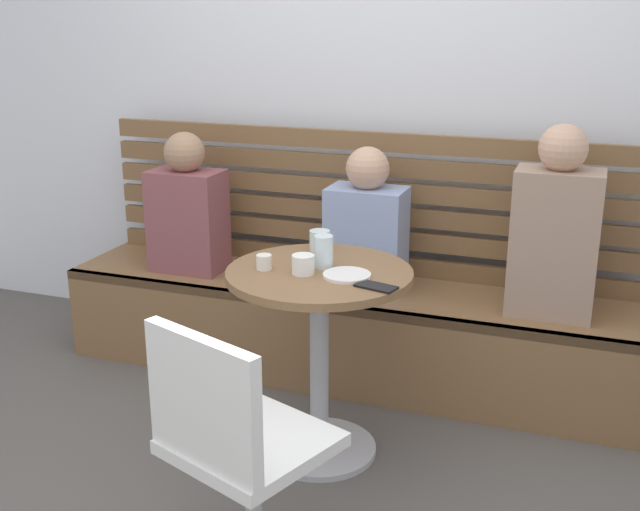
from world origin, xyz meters
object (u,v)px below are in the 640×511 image
(cup_glass_short, at_px, (320,241))
(cup_ceramic_white, at_px, (303,264))
(phone_on_table, at_px, (376,287))
(cup_espresso_small, at_px, (264,262))
(booth_bench, at_px, (350,331))
(white_chair, at_px, (235,454))
(cafe_table, at_px, (319,327))
(plate_small, at_px, (347,275))
(person_child_middle, at_px, (367,227))
(person_adult, at_px, (556,231))
(person_child_left, at_px, (187,210))
(cup_glass_tall, at_px, (324,252))

(cup_glass_short, height_order, cup_ceramic_white, cup_glass_short)
(cup_glass_short, xyz_separation_m, phone_on_table, (0.33, -0.34, -0.04))
(cup_ceramic_white, height_order, cup_espresso_small, cup_ceramic_white)
(booth_bench, distance_m, white_chair, 1.51)
(cafe_table, height_order, phone_on_table, phone_on_table)
(cup_espresso_small, height_order, plate_small, cup_espresso_small)
(person_child_middle, height_order, cup_espresso_small, person_child_middle)
(cup_ceramic_white, bearing_deg, booth_bench, 94.30)
(booth_bench, distance_m, person_adult, 1.04)
(cup_ceramic_white, bearing_deg, person_child_left, 140.75)
(phone_on_table, bearing_deg, cup_ceramic_white, 94.27)
(white_chair, bearing_deg, person_adult, 63.51)
(white_chair, relative_size, person_adult, 1.09)
(white_chair, bearing_deg, cup_glass_tall, 93.10)
(cafe_table, xyz_separation_m, cup_espresso_small, (-0.19, -0.06, 0.25))
(cup_glass_short, height_order, cup_espresso_small, cup_glass_short)
(person_child_left, relative_size, cup_glass_short, 8.28)
(person_adult, relative_size, cup_espresso_small, 13.94)
(person_child_middle, distance_m, cup_glass_tall, 0.66)
(booth_bench, bearing_deg, person_adult, -2.31)
(cup_glass_tall, bearing_deg, person_child_middle, 93.02)
(cup_glass_tall, xyz_separation_m, plate_small, (0.11, -0.07, -0.05))
(cup_glass_tall, height_order, phone_on_table, cup_glass_tall)
(phone_on_table, bearing_deg, plate_small, 74.60)
(plate_small, bearing_deg, booth_bench, 106.55)
(cafe_table, height_order, person_child_left, person_child_left)
(cup_ceramic_white, xyz_separation_m, plate_small, (0.16, 0.02, -0.03))
(person_child_middle, xyz_separation_m, cup_ceramic_white, (-0.01, -0.75, 0.05))
(person_child_left, height_order, cup_espresso_small, person_child_left)
(booth_bench, height_order, cup_glass_short, cup_glass_short)
(white_chair, distance_m, cup_glass_tall, 0.91)
(booth_bench, bearing_deg, phone_on_table, -66.60)
(cafe_table, bearing_deg, person_child_left, 144.36)
(cup_glass_tall, xyz_separation_m, phone_on_table, (0.24, -0.15, -0.06))
(cup_ceramic_white, relative_size, cup_glass_tall, 0.67)
(cafe_table, height_order, cup_ceramic_white, cup_ceramic_white)
(cafe_table, bearing_deg, white_chair, -86.55)
(cafe_table, bearing_deg, cup_glass_short, 109.72)
(phone_on_table, bearing_deg, cup_glass_short, 58.37)
(person_child_middle, distance_m, cup_glass_short, 0.47)
(booth_bench, distance_m, phone_on_table, 1.00)
(person_child_left, xyz_separation_m, person_child_middle, (0.87, 0.05, -0.01))
(cup_ceramic_white, bearing_deg, white_chair, -83.27)
(booth_bench, xyz_separation_m, person_child_left, (-0.80, -0.03, 0.51))
(cup_glass_short, bearing_deg, person_adult, 25.69)
(booth_bench, xyz_separation_m, person_child_middle, (0.06, 0.02, 0.50))
(person_adult, height_order, cup_espresso_small, person_adult)
(booth_bench, relative_size, cup_ceramic_white, 33.75)
(cafe_table, bearing_deg, cup_ceramic_white, -124.77)
(cup_glass_short, xyz_separation_m, cup_glass_tall, (0.09, -0.19, 0.02))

